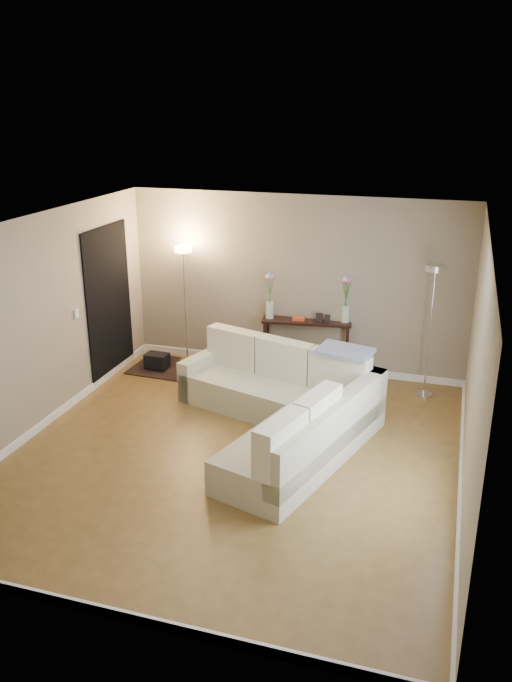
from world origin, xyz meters
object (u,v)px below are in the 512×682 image
(sectional_sofa, at_px, (285,406))
(floor_lamp_unlit, at_px, (432,305))
(floor_lamp_lit, at_px, (184,282))
(console_table, at_px, (301,342))

(sectional_sofa, distance_m, floor_lamp_unlit, 2.42)
(sectional_sofa, bearing_deg, floor_lamp_lit, 138.69)
(floor_lamp_unlit, bearing_deg, sectional_sofa, -134.63)
(sectional_sofa, xyz_separation_m, floor_lamp_lit, (-2.04, 1.79, 0.94))
(floor_lamp_unlit, bearing_deg, console_table, 168.37)
(console_table, bearing_deg, sectional_sofa, -81.97)
(floor_lamp_lit, height_order, floor_lamp_unlit, floor_lamp_unlit)
(console_table, bearing_deg, floor_lamp_lit, -174.48)
(sectional_sofa, bearing_deg, console_table, 98.03)
(console_table, relative_size, floor_lamp_unlit, 0.73)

